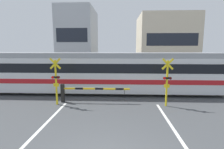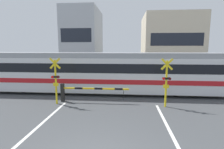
{
  "view_description": "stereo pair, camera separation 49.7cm",
  "coord_description": "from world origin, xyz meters",
  "px_view_note": "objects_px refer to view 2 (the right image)",
  "views": [
    {
      "loc": [
        0.52,
        -4.27,
        3.39
      ],
      "look_at": [
        0.0,
        7.46,
        1.6
      ],
      "focal_mm": 28.0,
      "sensor_mm": 36.0,
      "label": 1
    },
    {
      "loc": [
        1.01,
        -4.23,
        3.39
      ],
      "look_at": [
        0.0,
        7.46,
        1.6
      ],
      "focal_mm": 28.0,
      "sensor_mm": 36.0,
      "label": 2
    }
  ],
  "objects_px": {
    "commuter_train": "(98,71)",
    "crossing_signal_left": "(56,79)",
    "crossing_barrier_near": "(80,91)",
    "crossing_barrier_far": "(137,77)",
    "crossing_signal_right": "(166,81)",
    "pedestrian": "(130,69)"
  },
  "relations": [
    {
      "from": "commuter_train",
      "to": "crossing_signal_left",
      "type": "xyz_separation_m",
      "value": [
        -2.02,
        -3.11,
        -0.08
      ]
    },
    {
      "from": "commuter_train",
      "to": "crossing_signal_left",
      "type": "relative_size",
      "value": 6.48
    },
    {
      "from": "pedestrian",
      "to": "crossing_signal_left",
      "type": "bearing_deg",
      "value": -115.64
    },
    {
      "from": "commuter_train",
      "to": "crossing_signal_right",
      "type": "relative_size",
      "value": 6.48
    },
    {
      "from": "crossing_signal_right",
      "to": "crossing_barrier_near",
      "type": "bearing_deg",
      "value": 174.37
    },
    {
      "from": "crossing_signal_left",
      "to": "crossing_barrier_near",
      "type": "bearing_deg",
      "value": 20.78
    },
    {
      "from": "crossing_signal_left",
      "to": "pedestrian",
      "type": "bearing_deg",
      "value": 64.36
    },
    {
      "from": "commuter_train",
      "to": "crossing_signal_left",
      "type": "bearing_deg",
      "value": -123.02
    },
    {
      "from": "crossing_barrier_near",
      "to": "crossing_signal_left",
      "type": "relative_size",
      "value": 1.53
    },
    {
      "from": "commuter_train",
      "to": "crossing_barrier_far",
      "type": "height_order",
      "value": "commuter_train"
    },
    {
      "from": "pedestrian",
      "to": "commuter_train",
      "type": "bearing_deg",
      "value": -111.78
    },
    {
      "from": "crossing_barrier_far",
      "to": "crossing_signal_left",
      "type": "bearing_deg",
      "value": -130.92
    },
    {
      "from": "crossing_signal_left",
      "to": "pedestrian",
      "type": "height_order",
      "value": "crossing_signal_left"
    },
    {
      "from": "commuter_train",
      "to": "crossing_barrier_far",
      "type": "distance_m",
      "value": 4.34
    },
    {
      "from": "commuter_train",
      "to": "crossing_signal_right",
      "type": "xyz_separation_m",
      "value": [
        4.49,
        -3.11,
        -0.08
      ]
    },
    {
      "from": "crossing_barrier_near",
      "to": "crossing_signal_left",
      "type": "xyz_separation_m",
      "value": [
        -1.34,
        -0.51,
        0.82
      ]
    },
    {
      "from": "commuter_train",
      "to": "crossing_barrier_far",
      "type": "relative_size",
      "value": 4.25
    },
    {
      "from": "commuter_train",
      "to": "crossing_signal_left",
      "type": "height_order",
      "value": "commuter_train"
    },
    {
      "from": "commuter_train",
      "to": "crossing_signal_right",
      "type": "bearing_deg",
      "value": -34.74
    },
    {
      "from": "commuter_train",
      "to": "crossing_barrier_near",
      "type": "distance_m",
      "value": 2.84
    },
    {
      "from": "commuter_train",
      "to": "pedestrian",
      "type": "distance_m",
      "value": 7.13
    },
    {
      "from": "crossing_barrier_near",
      "to": "crossing_barrier_far",
      "type": "relative_size",
      "value": 1.0
    }
  ]
}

